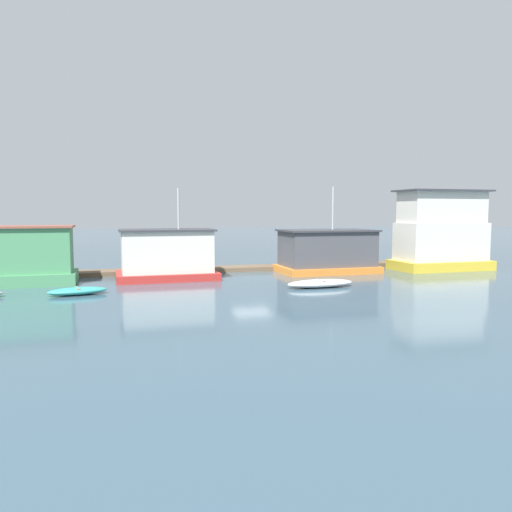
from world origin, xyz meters
name	(u,v)px	position (x,y,z in m)	size (l,w,h in m)	color
ground_plane	(252,276)	(0.00, 0.00, 0.00)	(200.00, 200.00, 0.00)	#385160
dock_walkway	(240,268)	(0.00, 3.13, 0.15)	(42.40, 1.98, 0.30)	brown
houseboat_green	(12,257)	(-14.46, -0.08, 1.65)	(7.03, 3.29, 3.43)	#4C9360
houseboat_red	(167,255)	(-5.59, -0.07, 1.51)	(6.21, 3.83, 5.73)	red
houseboat_orange	(327,252)	(5.59, 0.34, 1.46)	(6.70, 4.05, 5.98)	orange
houseboat_yellow	(441,233)	(14.27, -0.50, 2.70)	(6.88, 3.59, 5.81)	gold
dinghy_teal	(78,291)	(-10.65, -4.84, 0.20)	(3.08, 1.66, 0.39)	teal
dinghy_white	(320,283)	(2.31, -5.97, 0.22)	(3.98, 1.47, 0.44)	white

